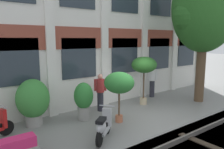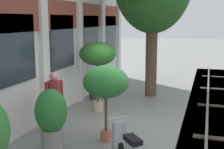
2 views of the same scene
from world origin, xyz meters
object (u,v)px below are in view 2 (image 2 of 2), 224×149
(potted_plant_low_pan, at_px, (98,56))
(potted_plant_terracotta_small, at_px, (106,83))
(resident_by_doorway, at_px, (54,101))
(resident_watching_tracks, at_px, (92,75))
(potted_plant_stone_basin, at_px, (51,116))

(potted_plant_low_pan, bearing_deg, potted_plant_terracotta_small, -155.59)
(resident_by_doorway, bearing_deg, resident_watching_tracks, 126.80)
(potted_plant_low_pan, height_order, potted_plant_terracotta_small, potted_plant_low_pan)
(potted_plant_stone_basin, distance_m, potted_plant_terracotta_small, 1.51)
(resident_by_doorway, xyz_separation_m, resident_watching_tracks, (3.47, 0.26, 0.06))
(potted_plant_terracotta_small, height_order, resident_watching_tracks, potted_plant_terracotta_small)
(resident_watching_tracks, bearing_deg, potted_plant_stone_basin, -25.74)
(potted_plant_stone_basin, relative_size, resident_by_doorway, 0.90)
(resident_by_doorway, bearing_deg, potted_plant_low_pan, 111.11)
(potted_plant_terracotta_small, distance_m, resident_watching_tracks, 4.07)
(potted_plant_low_pan, relative_size, resident_watching_tracks, 1.32)
(resident_watching_tracks, bearing_deg, potted_plant_terracotta_small, -9.39)
(potted_plant_stone_basin, distance_m, resident_by_doorway, 1.19)
(potted_plant_stone_basin, height_order, resident_watching_tracks, resident_watching_tracks)
(potted_plant_low_pan, bearing_deg, resident_by_doorway, 168.53)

